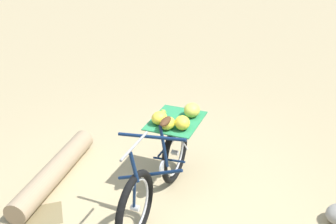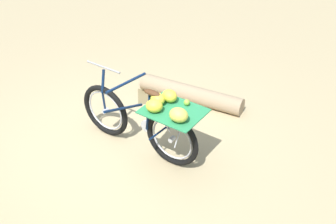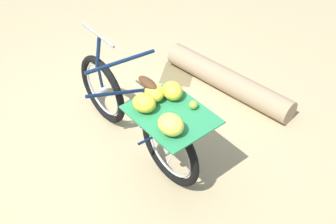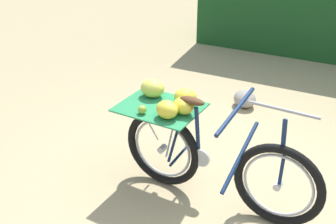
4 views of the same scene
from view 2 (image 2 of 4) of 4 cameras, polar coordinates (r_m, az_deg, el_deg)
ground_plane at (r=5.46m, az=-6.26°, el=-5.74°), size 60.00×60.00×0.00m
bicycle at (r=5.20m, az=-3.18°, el=-1.00°), size 1.34×1.58×1.03m
fallen_log at (r=6.38m, az=3.01°, el=2.43°), size 1.05×1.50×0.26m
leaf_litter_patch at (r=6.56m, az=-2.44°, el=2.16°), size 0.44×0.36×0.01m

